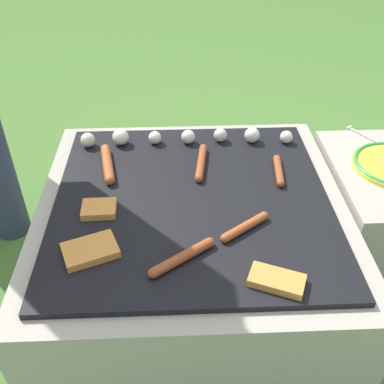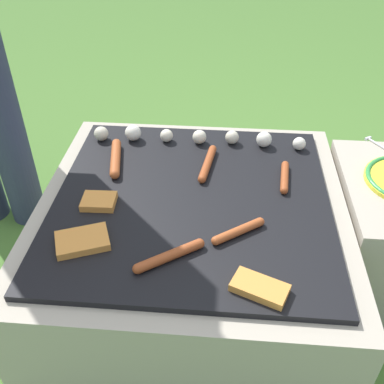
% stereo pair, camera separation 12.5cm
% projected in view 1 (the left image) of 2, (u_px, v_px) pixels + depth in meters
% --- Properties ---
extents(ground_plane, '(14.00, 14.00, 0.00)m').
position_uv_depth(ground_plane, '(192.00, 283.00, 1.49)').
color(ground_plane, '#47702D').
extents(grill, '(0.88, 0.88, 0.36)m').
position_uv_depth(grill, '(192.00, 244.00, 1.38)').
color(grill, '#A89E8C').
rests_on(grill, ground_plane).
extents(side_ledge, '(0.37, 0.48, 0.36)m').
position_uv_depth(side_ledge, '(381.00, 214.00, 1.49)').
color(side_ledge, '#A89E8C').
rests_on(side_ledge, ground_plane).
extents(sausage_front_left, '(0.14, 0.10, 0.02)m').
position_uv_depth(sausage_front_left, '(245.00, 227.00, 1.15)').
color(sausage_front_left, '#A34C23').
rests_on(sausage_front_left, grill).
extents(sausage_mid_right, '(0.16, 0.12, 0.03)m').
position_uv_depth(sausage_mid_right, '(182.00, 257.00, 1.07)').
color(sausage_mid_right, '#93421E').
rests_on(sausage_mid_right, grill).
extents(sausage_front_center, '(0.06, 0.20, 0.03)m').
position_uv_depth(sausage_front_center, '(107.00, 164.00, 1.38)').
color(sausage_front_center, '#A34C23').
rests_on(sausage_front_center, grill).
extents(sausage_front_right, '(0.05, 0.19, 0.02)m').
position_uv_depth(sausage_front_right, '(201.00, 162.00, 1.39)').
color(sausage_front_right, '#93421E').
rests_on(sausage_front_right, grill).
extents(sausage_back_right, '(0.04, 0.15, 0.02)m').
position_uv_depth(sausage_back_right, '(279.00, 170.00, 1.35)').
color(sausage_back_right, '#93421E').
rests_on(sausage_back_right, grill).
extents(bread_slice_left, '(0.14, 0.11, 0.02)m').
position_uv_depth(bread_slice_left, '(277.00, 280.00, 1.01)').
color(bread_slice_left, '#D18438').
rests_on(bread_slice_left, grill).
extents(bread_slice_right, '(0.15, 0.13, 0.02)m').
position_uv_depth(bread_slice_right, '(90.00, 250.00, 1.09)').
color(bread_slice_right, '#D18438').
rests_on(bread_slice_right, grill).
extents(bread_slice_center, '(0.09, 0.08, 0.02)m').
position_uv_depth(bread_slice_center, '(99.00, 209.00, 1.21)').
color(bread_slice_center, '#D18438').
rests_on(bread_slice_center, grill).
extents(mushroom_row, '(0.70, 0.06, 0.05)m').
position_uv_depth(mushroom_row, '(181.00, 137.00, 1.49)').
color(mushroom_row, beige).
rests_on(mushroom_row, grill).
extents(fork_utensil, '(0.13, 0.18, 0.01)m').
position_uv_depth(fork_utensil, '(370.00, 138.00, 1.52)').
color(fork_utensil, silver).
rests_on(fork_utensil, side_ledge).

